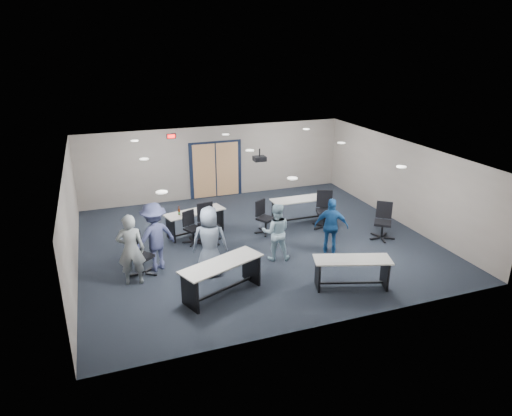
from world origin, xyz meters
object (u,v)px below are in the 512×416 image
object	(u,v)px
table_back_left	(195,219)
chair_back_c	(266,217)
person_gray	(131,250)
chair_back_b	(209,224)
chair_back_d	(325,210)
person_plaid	(210,242)
table_front_left	(222,273)
table_back_right	(301,206)
chair_loose_right	(383,222)
table_front_right	(352,268)
person_navy	(331,226)
chair_loose_left	(141,255)
person_lightblue	(276,232)
chair_back_a	(193,228)
person_back	(155,237)

from	to	relation	value
table_back_left	chair_back_c	world-z (taller)	chair_back_c
table_back_left	person_gray	size ratio (longest dim) A/B	1.07
chair_back_b	chair_back_d	bearing A→B (deg)	-12.61
person_plaid	table_front_left	bearing A→B (deg)	108.98
table_back_right	chair_back_c	distance (m)	1.52
chair_loose_right	table_back_right	bearing A→B (deg)	165.94
table_front_right	person_navy	size ratio (longest dim) A/B	1.22
table_back_left	person_navy	bearing A→B (deg)	-51.67
person_gray	table_back_left	bearing A→B (deg)	-121.90
chair_loose_left	table_back_left	bearing A→B (deg)	9.98
table_back_left	person_lightblue	bearing A→B (deg)	-68.95
table_front_left	chair_loose_right	xyz separation A→B (m)	(5.42, 1.47, -0.01)
table_back_left	chair_loose_right	world-z (taller)	chair_loose_right
table_back_right	person_navy	xyz separation A→B (m)	(-0.20, -2.40, 0.25)
table_front_left	person_gray	bearing A→B (deg)	124.34
table_front_right	chair_back_a	xyz separation A→B (m)	(-3.05, 3.81, -0.03)
table_front_right	person_lightblue	distance (m)	2.35
table_front_left	table_front_right	distance (m)	3.13
table_front_left	table_back_left	bearing A→B (deg)	64.78
table_front_left	person_back	world-z (taller)	person_back
chair_back_a	person_navy	world-z (taller)	person_navy
chair_back_a	chair_loose_left	size ratio (longest dim) A/B	0.88
table_front_right	person_back	bearing A→B (deg)	167.59
person_lightblue	person_back	xyz separation A→B (m)	(-3.16, 0.51, 0.11)
person_lightblue	person_back	size ratio (longest dim) A/B	0.88
table_front_right	chair_back_a	size ratio (longest dim) A/B	2.00
chair_back_d	chair_back_b	bearing A→B (deg)	-162.30
table_back_left	chair_back_d	size ratio (longest dim) A/B	1.64
chair_loose_left	person_navy	bearing A→B (deg)	-43.59
chair_back_d	person_back	world-z (taller)	person_back
chair_back_d	chair_back_c	bearing A→B (deg)	-167.04
table_back_right	chair_back_a	size ratio (longest dim) A/B	2.05
chair_back_c	person_plaid	xyz separation A→B (m)	(-2.28, -2.02, 0.40)
table_front_right	table_back_left	bearing A→B (deg)	140.83
person_gray	chair_back_b	bearing A→B (deg)	-135.10
person_gray	person_navy	xyz separation A→B (m)	(5.42, -0.08, -0.11)
chair_back_b	chair_back_c	xyz separation A→B (m)	(1.83, 0.08, -0.07)
table_front_left	chair_back_c	world-z (taller)	chair_back_c
table_front_right	person_back	xyz separation A→B (m)	(-4.32, 2.53, 0.40)
chair_back_b	table_back_right	bearing A→B (deg)	-0.01
person_plaid	person_navy	distance (m)	3.52
table_front_right	chair_loose_left	world-z (taller)	chair_loose_left
table_back_right	chair_loose_right	world-z (taller)	chair_loose_right
table_back_right	chair_back_c	world-z (taller)	chair_back_c
person_lightblue	person_navy	distance (m)	1.62
table_front_right	chair_back_a	world-z (taller)	chair_back_a
chair_back_b	chair_loose_left	world-z (taller)	chair_back_b
chair_loose_right	person_gray	world-z (taller)	person_gray
table_front_left	person_navy	distance (m)	3.70
person_gray	chair_back_a	bearing A→B (deg)	-127.37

